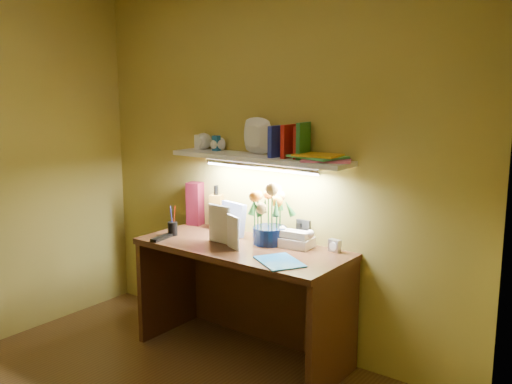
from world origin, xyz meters
TOP-DOWN VIEW (x-y plane):
  - desk at (0.00, 1.20)m, footprint 1.40×0.60m
  - flower_bouquet at (0.11, 1.35)m, footprint 0.31×0.31m
  - telephone at (0.29, 1.39)m, footprint 0.22×0.17m
  - desk_clock at (0.54, 1.44)m, footprint 0.08×0.05m
  - whisky_bottle at (-0.43, 1.45)m, footprint 0.11×0.11m
  - whisky_box at (-0.63, 1.44)m, footprint 0.12×0.12m
  - pen_cup at (-0.54, 1.12)m, footprint 0.08×0.08m
  - art_card at (-0.22, 1.38)m, footprint 0.23×0.09m
  - tv_remote at (-0.53, 1.00)m, footprint 0.08×0.19m
  - blue_folder at (0.39, 1.06)m, footprint 0.36×0.34m
  - desk_book_a at (-0.26, 1.17)m, footprint 0.19×0.04m
  - desk_book_b at (-0.08, 1.15)m, footprint 0.15×0.08m
  - wall_shelf at (0.03, 1.39)m, footprint 1.32×0.32m

SIDE VIEW (x-z plane):
  - desk at x=0.00m, z-range 0.00..0.75m
  - blue_folder at x=0.39m, z-range 0.75..0.76m
  - tv_remote at x=-0.53m, z-range 0.75..0.77m
  - desk_clock at x=0.54m, z-range 0.75..0.83m
  - telephone at x=0.29m, z-range 0.75..0.87m
  - pen_cup at x=-0.54m, z-range 0.75..0.91m
  - desk_book_b at x=-0.08m, z-range 0.75..0.96m
  - art_card at x=-0.22m, z-range 0.75..0.97m
  - desk_book_a at x=-0.26m, z-range 0.75..1.00m
  - whisky_bottle at x=-0.43m, z-range 0.75..1.06m
  - whisky_box at x=-0.63m, z-range 0.75..1.07m
  - flower_bouquet at x=0.11m, z-range 0.75..1.14m
  - wall_shelf at x=0.03m, z-range 1.21..1.47m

